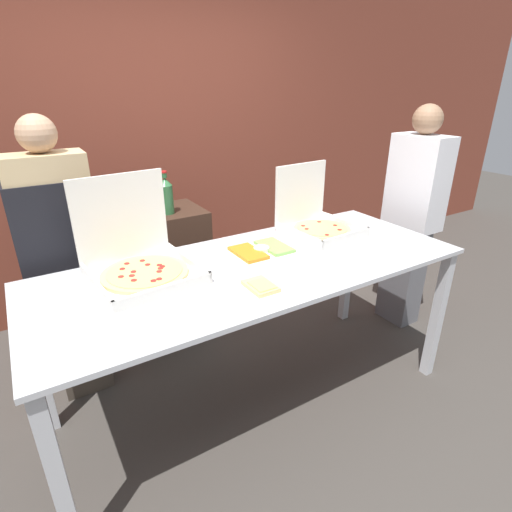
# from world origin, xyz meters

# --- Properties ---
(ground_plane) EXTENTS (16.00, 16.00, 0.00)m
(ground_plane) POSITION_xyz_m (0.00, 0.00, 0.00)
(ground_plane) COLOR #423D38
(brick_wall_behind) EXTENTS (10.00, 0.06, 2.80)m
(brick_wall_behind) POSITION_xyz_m (0.00, 1.70, 1.40)
(brick_wall_behind) COLOR brown
(brick_wall_behind) RESTS_ON ground_plane
(buffet_table) EXTENTS (2.31, 0.91, 0.91)m
(buffet_table) POSITION_xyz_m (0.00, 0.00, 0.81)
(buffet_table) COLOR silver
(buffet_table) RESTS_ON ground_plane
(pizza_box_near_right) EXTENTS (0.53, 0.54, 0.48)m
(pizza_box_near_right) POSITION_xyz_m (-0.56, 0.21, 1.00)
(pizza_box_near_right) COLOR silver
(pizza_box_near_right) RESTS_ON buffet_table
(pizza_box_near_left) EXTENTS (0.45, 0.47, 0.42)m
(pizza_box_near_left) POSITION_xyz_m (0.61, 0.24, 0.99)
(pizza_box_near_left) COLOR silver
(pizza_box_near_left) RESTS_ON buffet_table
(paper_plate_front_center) EXTENTS (0.25, 0.25, 0.03)m
(paper_plate_front_center) POSITION_xyz_m (-0.13, -0.25, 0.92)
(paper_plate_front_center) COLOR white
(paper_plate_front_center) RESTS_ON buffet_table
(veggie_tray) EXTENTS (0.38, 0.29, 0.05)m
(veggie_tray) POSITION_xyz_m (0.09, 0.08, 0.93)
(veggie_tray) COLOR white
(veggie_tray) RESTS_ON buffet_table
(sideboard_podium) EXTENTS (0.66, 0.44, 0.98)m
(sideboard_podium) POSITION_xyz_m (-0.22, 0.98, 0.49)
(sideboard_podium) COLOR #382319
(sideboard_podium) RESTS_ON ground_plane
(soda_bottle) EXTENTS (0.09, 0.09, 0.29)m
(soda_bottle) POSITION_xyz_m (-0.15, 0.91, 1.11)
(soda_bottle) COLOR #2D6638
(soda_bottle) RESTS_ON sideboard_podium
(soda_can_silver) EXTENTS (0.07, 0.07, 0.12)m
(soda_can_silver) POSITION_xyz_m (-0.48, 0.95, 1.04)
(soda_can_silver) COLOR silver
(soda_can_silver) RESTS_ON sideboard_podium
(person_server_vest) EXTENTS (0.42, 0.24, 1.67)m
(person_server_vest) POSITION_xyz_m (-0.87, 0.67, 0.94)
(person_server_vest) COLOR #473D33
(person_server_vest) RESTS_ON ground_plane
(person_guest_cap) EXTENTS (0.22, 0.40, 1.68)m
(person_guest_cap) POSITION_xyz_m (1.49, 0.18, 0.88)
(person_guest_cap) COLOR slate
(person_guest_cap) RESTS_ON ground_plane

